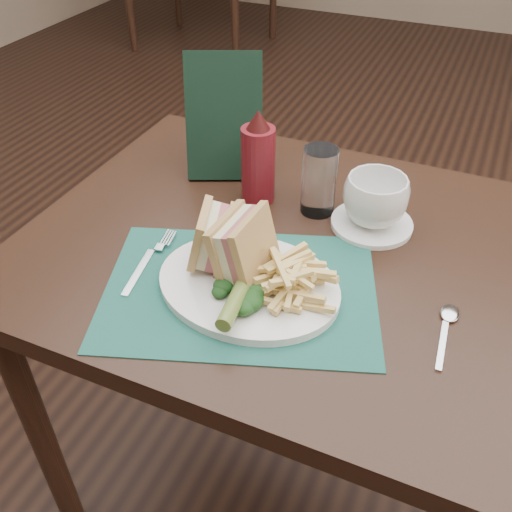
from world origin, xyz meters
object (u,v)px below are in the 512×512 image
(table_main, at_px, (276,376))
(plate, at_px, (248,285))
(placemat, at_px, (240,290))
(saucer, at_px, (372,224))
(sandwich_half_b, at_px, (232,241))
(ketchup_bottle, at_px, (258,157))
(check_presenter, at_px, (224,117))
(drinking_glass, at_px, (319,181))
(sandwich_half_a, at_px, (200,236))
(coffee_cup, at_px, (375,200))

(table_main, distance_m, plate, 0.41)
(placemat, relative_size, saucer, 2.89)
(sandwich_half_b, relative_size, ketchup_bottle, 0.59)
(check_presenter, bearing_deg, drinking_glass, -40.24)
(drinking_glass, xyz_separation_m, ketchup_bottle, (-0.12, -0.01, 0.03))
(saucer, height_order, drinking_glass, drinking_glass)
(table_main, xyz_separation_m, placemat, (-0.01, -0.15, 0.38))
(placemat, bearing_deg, sandwich_half_b, 133.72)
(table_main, relative_size, sandwich_half_a, 9.38)
(sandwich_half_b, distance_m, coffee_cup, 0.29)
(sandwich_half_b, height_order, coffee_cup, sandwich_half_b)
(placemat, distance_m, check_presenter, 0.40)
(check_presenter, bearing_deg, ketchup_bottle, -58.49)
(plate, xyz_separation_m, coffee_cup, (0.14, 0.25, 0.05))
(plate, bearing_deg, saucer, 65.17)
(table_main, xyz_separation_m, sandwich_half_a, (-0.09, -0.12, 0.44))
(placemat, xyz_separation_m, saucer, (0.15, 0.26, 0.00))
(plate, bearing_deg, drinking_glass, 87.72)
(plate, relative_size, sandwich_half_b, 2.72)
(placemat, relative_size, plate, 1.44)
(placemat, bearing_deg, table_main, 86.51)
(table_main, distance_m, ketchup_bottle, 0.49)
(table_main, distance_m, placemat, 0.41)
(drinking_glass, bearing_deg, table_main, -104.01)
(placemat, xyz_separation_m, check_presenter, (-0.19, 0.33, 0.12))
(table_main, relative_size, drinking_glass, 6.92)
(placemat, xyz_separation_m, sandwich_half_b, (-0.03, 0.03, 0.07))
(check_presenter, bearing_deg, placemat, -84.60)
(sandwich_half_b, bearing_deg, saucer, 56.38)
(ketchup_bottle, distance_m, check_presenter, 0.13)
(plate, bearing_deg, ketchup_bottle, 113.84)
(placemat, bearing_deg, sandwich_half_a, 161.59)
(plate, distance_m, check_presenter, 0.40)
(placemat, distance_m, plate, 0.02)
(sandwich_half_a, xyz_separation_m, coffee_cup, (0.23, 0.23, -0.01))
(drinking_glass, bearing_deg, plate, -95.94)
(sandwich_half_a, relative_size, saucer, 0.64)
(sandwich_half_b, xyz_separation_m, coffee_cup, (0.17, 0.23, -0.02))
(saucer, bearing_deg, ketchup_bottle, 179.66)
(ketchup_bottle, bearing_deg, coffee_cup, -0.34)
(table_main, distance_m, sandwich_half_a, 0.47)
(plate, bearing_deg, sandwich_half_a, 171.64)
(sandwich_half_a, height_order, saucer, sandwich_half_a)
(saucer, distance_m, ketchup_bottle, 0.25)
(sandwich_half_a, bearing_deg, saucer, 26.33)
(plate, relative_size, check_presenter, 1.20)
(placemat, xyz_separation_m, drinking_glass, (0.04, 0.27, 0.06))
(sandwich_half_a, bearing_deg, drinking_glass, 44.40)
(placemat, height_order, ketchup_bottle, ketchup_bottle)
(table_main, relative_size, coffee_cup, 7.75)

